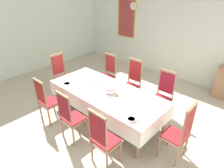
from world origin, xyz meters
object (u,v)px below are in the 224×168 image
at_px(chair_south_c, 103,138).
at_px(mounted_clock, 134,6).
at_px(chair_north_a, 108,73).
at_px(chair_north_b, 132,82).
at_px(candlestick_west, 96,81).
at_px(framed_painting, 127,19).
at_px(chair_head_west, 61,75).
at_px(chair_north_c, 163,94).
at_px(candlestick_east, 117,90).
at_px(spoon_secondary, 137,122).
at_px(bowl_near_left, 67,84).
at_px(bowl_near_right, 131,119).
at_px(spoon_primary, 65,82).
at_px(chair_head_east, 179,133).
at_px(soup_tureen, 110,89).
at_px(bowl_far_left, 97,75).
at_px(dining_table, 106,94).
at_px(chair_south_a, 47,100).
at_px(chair_south_b, 71,116).

distance_m(chair_south_c, mounted_clock, 5.26).
distance_m(chair_north_a, chair_north_b, 0.89).
distance_m(candlestick_west, framed_painting, 3.79).
bearing_deg(chair_head_west, chair_north_c, 110.21).
xyz_separation_m(candlestick_east, spoon_secondary, (0.85, -0.43, -0.14)).
height_order(candlestick_east, bowl_near_left, candlestick_east).
relative_size(candlestick_east, spoon_secondary, 2.03).
height_order(bowl_near_right, spoon_primary, bowl_near_right).
height_order(chair_north_a, spoon_primary, chair_north_a).
relative_size(chair_head_east, framed_painting, 0.88).
bearing_deg(soup_tureen, chair_head_east, -0.00).
relative_size(bowl_near_right, bowl_far_left, 1.00).
xyz_separation_m(chair_north_b, bowl_near_right, (1.10, -1.45, 0.17)).
relative_size(chair_north_a, bowl_near_left, 6.32).
relative_size(dining_table, framed_painting, 1.98).
height_order(dining_table, soup_tureen, soup_tureen).
relative_size(chair_south_a, soup_tureen, 3.88).
height_order(chair_south_b, mounted_clock, mounted_clock).
bearing_deg(chair_south_b, candlestick_east, 70.10).
relative_size(chair_north_b, framed_painting, 0.87).
distance_m(chair_south_a, chair_north_a, 1.98).
bearing_deg(soup_tureen, dining_table, 180.00).
height_order(dining_table, chair_north_a, chair_north_a).
height_order(candlestick_east, mounted_clock, mounted_clock).
bearing_deg(framed_painting, candlestick_east, -53.41).
relative_size(bowl_near_right, spoon_primary, 0.92).
xyz_separation_m(chair_north_b, framed_painting, (-2.06, 2.26, 1.12)).
bearing_deg(chair_head_east, chair_north_b, 61.26).
xyz_separation_m(dining_table, bowl_near_left, (-0.90, -0.42, 0.09)).
height_order(chair_head_east, framed_painting, framed_painting).
distance_m(chair_south_c, bowl_near_left, 1.90).
bearing_deg(dining_table, bowl_near_right, -22.81).
bearing_deg(dining_table, chair_south_c, -47.69).
height_order(chair_north_a, bowl_near_left, chair_north_a).
xyz_separation_m(chair_south_a, candlestick_east, (1.25, 0.99, 0.32)).
xyz_separation_m(candlestick_west, bowl_near_left, (-0.56, -0.42, -0.13)).
relative_size(candlestick_east, bowl_near_right, 2.25).
relative_size(chair_south_c, bowl_far_left, 7.38).
height_order(chair_head_east, candlestick_east, chair_head_east).
distance_m(chair_north_a, bowl_far_left, 0.62).
height_order(chair_north_c, chair_head_west, chair_head_west).
bearing_deg(framed_painting, spoon_secondary, -48.41).
relative_size(chair_head_east, bowl_near_left, 6.75).
relative_size(chair_south_b, chair_head_west, 0.96).
xyz_separation_m(soup_tureen, mounted_clock, (-1.91, 3.25, 1.33)).
height_order(chair_south_c, soup_tureen, chair_south_c).
bearing_deg(chair_north_b, candlestick_east, 109.82).
distance_m(chair_north_b, chair_head_east, 2.07).
bearing_deg(soup_tureen, spoon_secondary, -22.13).
bearing_deg(chair_south_b, mounted_clock, 112.40).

